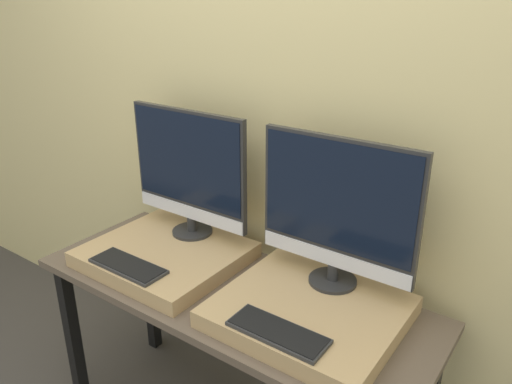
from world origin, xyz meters
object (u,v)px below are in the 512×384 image
at_px(monitor_left, 189,170).
at_px(keyboard_right, 278,332).
at_px(keyboard_left, 128,266).
at_px(monitor_right, 337,209).

distance_m(monitor_left, keyboard_right, 0.80).
height_order(monitor_left, keyboard_left, monitor_left).
height_order(keyboard_left, keyboard_right, same).
relative_size(monitor_left, monitor_right, 1.00).
bearing_deg(monitor_left, monitor_right, 0.00).
xyz_separation_m(monitor_left, keyboard_right, (0.66, -0.35, -0.27)).
bearing_deg(keyboard_right, monitor_right, 90.00).
bearing_deg(keyboard_left, monitor_right, 27.88).
relative_size(monitor_right, keyboard_right, 1.81).
xyz_separation_m(monitor_left, monitor_right, (0.66, 0.00, 0.00)).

